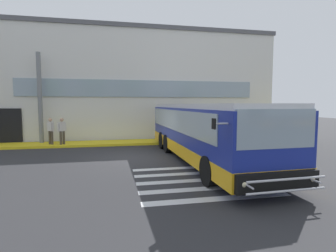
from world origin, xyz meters
name	(u,v)px	position (x,y,z in m)	size (l,w,h in m)	color
ground_plane	(134,158)	(0.00, 0.00, -0.01)	(80.00, 90.00, 0.02)	#2B2B2D
bay_paint_stripes	(199,180)	(2.00, -4.20, 0.00)	(4.40, 3.96, 0.01)	silver
terminal_building	(118,88)	(-0.70, 11.64, 4.19)	(24.72, 13.80, 8.39)	silver
boarding_curb	(129,142)	(0.00, 4.80, 0.07)	(26.92, 2.00, 0.15)	yellow
entry_support_column	(40,98)	(-5.72, 5.40, 3.09)	(0.28, 0.28, 5.87)	slate
bus_main_foreground	(203,133)	(3.18, -1.16, 1.33)	(3.02, 11.56, 2.70)	navy
passenger_near_column	(51,130)	(-4.92, 4.48, 1.08)	(0.49, 0.41, 1.68)	#4C4233
passenger_by_doorway	(62,130)	(-4.20, 4.27, 1.08)	(0.47, 0.41, 1.68)	#4C4233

